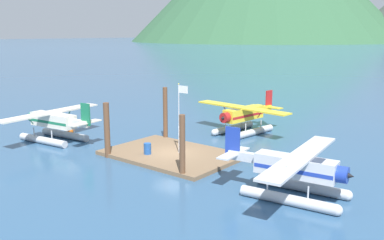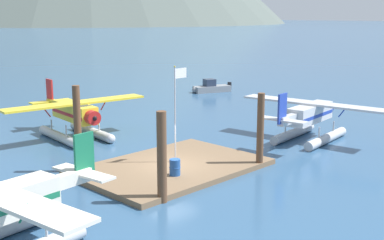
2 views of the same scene
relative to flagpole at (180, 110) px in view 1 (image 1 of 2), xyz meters
The scene contains 11 objects.
ground_plane 3.87m from the flagpole, 158.48° to the right, with size 1200.00×1200.00×0.00m, color #2D5175.
dock_platform 3.72m from the flagpole, 158.48° to the right, with size 10.28×7.02×0.30m, color brown.
piling_near_left 5.97m from the flagpole, 140.64° to the right, with size 0.46×0.46×4.37m, color brown.
piling_near_right 5.05m from the flagpole, 47.90° to the right, with size 0.41×0.41×4.35m, color brown.
piling_far_left 5.73m from the flagpole, 144.52° to the left, with size 0.41×0.41×4.89m, color brown.
flagpole is the anchor object (origin of this frame).
fuel_drum 4.01m from the flagpole, 136.16° to the right, with size 0.62×0.62×0.88m.
mooring_buoy 13.78m from the flagpole, behind, with size 0.79×0.79×0.79m, color orange.
seaplane_yellow_bow_centre 10.23m from the flagpole, 92.56° to the left, with size 10.49×7.95×3.84m.
seaplane_silver_stbd_aft 11.23m from the flagpole, 11.26° to the right, with size 7.95×10.49×3.84m.
seaplane_cream_port_aft 12.92m from the flagpole, 164.75° to the right, with size 7.95×10.49×3.84m.
Camera 1 is at (21.63, -24.21, 9.70)m, focal length 39.44 mm.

